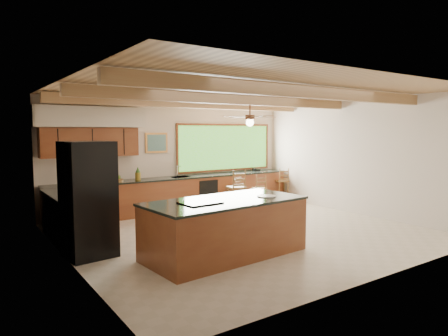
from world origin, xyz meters
TOP-DOWN VIEW (x-y plane):
  - ground at (0.00, 0.00)m, footprint 7.20×7.20m
  - room_shell at (-0.17, 0.65)m, footprint 7.27×6.54m
  - counter_run at (-0.82, 2.52)m, footprint 7.12×3.10m
  - island at (-1.25, -1.05)m, footprint 2.91×1.52m
  - refrigerator at (-3.22, 0.24)m, footprint 0.85×0.83m
  - bar_stool_a at (1.42, 2.32)m, footprint 0.40×0.40m
  - bar_stool_b at (0.94, 1.56)m, footprint 0.49×0.49m
  - bar_stool_c at (1.89, 1.79)m, footprint 0.43×0.43m
  - bar_stool_d at (3.30, 2.40)m, footprint 0.46×0.46m

SIDE VIEW (x-z plane):
  - ground at x=0.00m, z-range 0.00..0.00m
  - counter_run at x=-0.82m, z-range -0.17..1.10m
  - island at x=-1.25m, z-range -0.01..1.00m
  - bar_stool_a at x=1.42m, z-range 0.09..1.04m
  - bar_stool_c at x=1.89m, z-range 0.09..1.05m
  - bar_stool_d at x=3.30m, z-range 0.09..1.12m
  - bar_stool_b at x=0.94m, z-range 0.11..1.28m
  - refrigerator at x=-3.22m, z-range 0.00..2.00m
  - room_shell at x=-0.17m, z-range 0.70..3.72m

